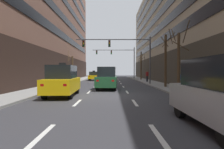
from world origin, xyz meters
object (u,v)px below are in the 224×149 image
(car_driving_2, at_px, (107,78))
(traffic_signal_0, at_px, (123,49))
(street_tree_3, at_px, (179,60))
(street_tree_1, at_px, (141,65))
(taxi_driving_1, at_px, (62,81))
(pedestrian_1, at_px, (147,75))
(street_tree_0, at_px, (72,68))
(pedestrian_0, at_px, (182,79))
(street_tree_2, at_px, (165,59))
(taxi_driving_4, at_px, (94,76))
(traffic_signal_1, at_px, (120,56))
(taxi_driving_0, at_px, (110,76))
(car_driving_3, at_px, (110,76))

(car_driving_2, distance_m, traffic_signal_0, 6.73)
(street_tree_3, bearing_deg, street_tree_1, 89.96)
(taxi_driving_1, distance_m, car_driving_2, 5.54)
(pedestrian_1, bearing_deg, street_tree_3, -89.17)
(taxi_driving_1, height_order, street_tree_0, street_tree_0)
(traffic_signal_0, distance_m, pedestrian_0, 8.61)
(pedestrian_0, bearing_deg, street_tree_2, 119.60)
(street_tree_0, xyz_separation_m, street_tree_3, (11.82, -13.03, 0.45))
(car_driving_2, distance_m, taxi_driving_4, 16.70)
(street_tree_1, xyz_separation_m, street_tree_3, (-0.01, -19.00, -0.20))
(traffic_signal_1, bearing_deg, car_driving_2, -95.87)
(taxi_driving_0, xyz_separation_m, street_tree_1, (5.91, -2.74, 2.13))
(street_tree_1, bearing_deg, street_tree_0, -153.25)
(traffic_signal_1, bearing_deg, car_driving_3, -105.53)
(pedestrian_1, bearing_deg, street_tree_0, 176.28)
(taxi_driving_4, relative_size, street_tree_2, 0.76)
(taxi_driving_4, distance_m, street_tree_3, 20.93)
(car_driving_2, bearing_deg, taxi_driving_0, 89.61)
(taxi_driving_1, distance_m, street_tree_0, 15.60)
(taxi_driving_1, xyz_separation_m, street_tree_1, (9.06, 21.28, 1.84))
(taxi_driving_0, relative_size, car_driving_2, 0.94)
(car_driving_3, xyz_separation_m, traffic_signal_1, (2.09, 7.51, 4.10))
(taxi_driving_1, bearing_deg, taxi_driving_4, 89.90)
(traffic_signal_1, height_order, street_tree_0, traffic_signal_1)
(taxi_driving_1, xyz_separation_m, street_tree_2, (9.06, 5.89, 1.91))
(car_driving_3, height_order, pedestrian_1, pedestrian_1)
(traffic_signal_1, height_order, street_tree_1, traffic_signal_1)
(taxi_driving_1, height_order, pedestrian_0, taxi_driving_1)
(car_driving_2, bearing_deg, street_tree_0, 118.53)
(car_driving_2, distance_m, traffic_signal_1, 21.99)
(car_driving_3, xyz_separation_m, traffic_signal_0, (1.78, -8.58, 3.69))
(traffic_signal_0, relative_size, street_tree_3, 1.67)
(taxi_driving_4, bearing_deg, street_tree_2, -59.28)
(traffic_signal_1, height_order, pedestrian_0, traffic_signal_1)
(street_tree_3, relative_size, pedestrian_0, 3.76)
(taxi_driving_1, relative_size, street_tree_1, 0.86)
(street_tree_3, bearing_deg, street_tree_0, 132.22)
(taxi_driving_0, distance_m, car_driving_2, 19.37)
(car_driving_2, bearing_deg, pedestrian_1, 59.44)
(taxi_driving_0, bearing_deg, taxi_driving_1, -97.47)
(traffic_signal_1, xyz_separation_m, pedestrian_1, (3.64, -11.62, -3.83))
(taxi_driving_1, bearing_deg, traffic_signal_1, 78.69)
(taxi_driving_0, relative_size, street_tree_3, 0.75)
(pedestrian_1, bearing_deg, street_tree_2, -88.75)
(taxi_driving_0, distance_m, pedestrian_0, 21.05)
(pedestrian_0, distance_m, pedestrian_1, 10.48)
(street_tree_3, bearing_deg, traffic_signal_0, 117.82)
(taxi_driving_1, distance_m, taxi_driving_4, 21.07)
(taxi_driving_4, bearing_deg, traffic_signal_1, 44.46)
(street_tree_0, bearing_deg, traffic_signal_0, -34.14)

